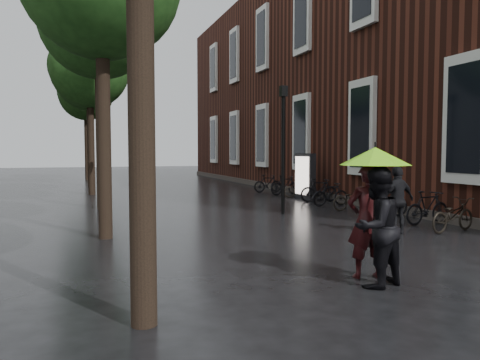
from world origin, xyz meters
name	(u,v)px	position (x,y,z in m)	size (l,w,h in m)	color
ground	(467,314)	(0.00, 0.00, 0.00)	(120.00, 120.00, 0.00)	black
brick_building	(348,85)	(10.47, 19.46, 5.99)	(10.20, 33.20, 12.00)	#38160F
street_trees	(93,49)	(-3.99, 15.91, 6.34)	(4.33, 34.03, 8.91)	black
person_burgundy	(367,221)	(-0.20, 1.93, 0.96)	(0.70, 0.46, 1.91)	black
person_black	(376,227)	(-0.37, 1.45, 0.93)	(0.91, 0.71, 1.87)	black
lime_umbrella	(375,156)	(-0.21, 1.73, 2.03)	(1.15, 1.15, 1.68)	black
pedestrian_walking	(398,200)	(2.97, 5.22, 0.86)	(1.01, 0.42, 1.73)	black
parked_bicycles	(339,195)	(4.61, 10.73, 0.46)	(2.00, 13.12, 0.98)	black
ad_lightbox	(305,176)	(4.60, 13.51, 1.01)	(0.30, 1.33, 2.01)	black
lamp_post	(283,137)	(1.76, 9.57, 2.58)	(0.22, 0.22, 4.26)	black
cycle_sign	(109,156)	(-3.34, 17.26, 1.88)	(0.15, 0.52, 2.84)	#262628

